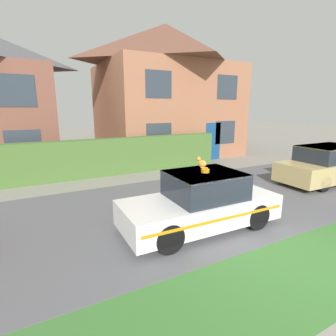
{
  "coord_description": "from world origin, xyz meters",
  "views": [
    {
      "loc": [
        -4.52,
        -2.75,
        2.96
      ],
      "look_at": [
        -0.7,
        4.46,
        1.05
      ],
      "focal_mm": 28.0,
      "sensor_mm": 36.0,
      "label": 1
    }
  ],
  "objects_px": {
    "house_right": "(166,90)",
    "police_car": "(201,203)",
    "cat": "(201,163)",
    "neighbour_car_near": "(329,165)"
  },
  "relations": [
    {
      "from": "house_right",
      "to": "police_car",
      "type": "bearing_deg",
      "value": -113.05
    },
    {
      "from": "cat",
      "to": "neighbour_car_near",
      "type": "height_order",
      "value": "cat"
    },
    {
      "from": "police_car",
      "to": "neighbour_car_near",
      "type": "relative_size",
      "value": 0.86
    },
    {
      "from": "neighbour_car_near",
      "to": "house_right",
      "type": "bearing_deg",
      "value": 106.54
    },
    {
      "from": "police_car",
      "to": "house_right",
      "type": "relative_size",
      "value": 0.48
    },
    {
      "from": "cat",
      "to": "neighbour_car_near",
      "type": "relative_size",
      "value": 0.07
    },
    {
      "from": "cat",
      "to": "house_right",
      "type": "relative_size",
      "value": 0.04
    },
    {
      "from": "house_right",
      "to": "cat",
      "type": "bearing_deg",
      "value": -112.89
    },
    {
      "from": "police_car",
      "to": "cat",
      "type": "bearing_deg",
      "value": -119.14
    },
    {
      "from": "neighbour_car_near",
      "to": "cat",
      "type": "bearing_deg",
      "value": -171.89
    }
  ]
}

